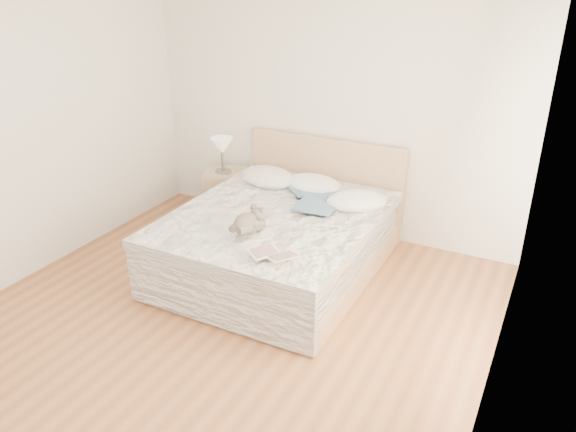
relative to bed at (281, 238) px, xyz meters
The scene contains 14 objects.
floor 1.23m from the bed, 90.00° to the right, with size 4.00×4.50×0.00m, color brown.
wall_back 1.49m from the bed, 90.00° to the left, with size 4.00×0.02×2.70m, color silver.
wall_right 2.55m from the bed, 30.79° to the right, with size 0.02×4.50×2.70m, color silver.
window 2.46m from the bed, 24.16° to the right, with size 0.02×1.30×1.10m, color white.
bed is the anchor object (origin of this frame).
nightstand 1.28m from the bed, 145.96° to the left, with size 0.45×0.40×0.56m, color tan.
table_lamp 1.37m from the bed, 147.51° to the left, with size 0.26×0.26×0.38m.
pillow_left 0.81m from the bed, 127.96° to the left, with size 0.63×0.44×0.19m, color white.
pillow_middle 0.69m from the bed, 86.37° to the left, with size 0.58×0.40×0.17m, color white.
pillow_right 0.78m from the bed, 35.17° to the left, with size 0.56×0.39×0.17m, color white.
blouse 0.49m from the bed, 42.31° to the left, with size 0.56×0.59×0.02m, color #365671, non-canonical shape.
photo_book 0.78m from the bed, 132.99° to the left, with size 0.34×0.23×0.03m, color white.
childrens_book 0.98m from the bed, 65.50° to the right, with size 0.33×0.22×0.02m, color beige.
teddy_bear 0.67m from the bed, 92.13° to the right, with size 0.22×0.31×0.16m, color brown, non-canonical shape.
Camera 1 is at (2.18, -2.90, 2.64)m, focal length 35.00 mm.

